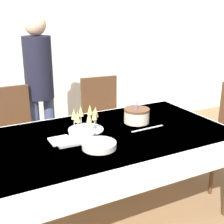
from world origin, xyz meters
TOP-DOWN VIEW (x-y plane):
  - ground_plane at (0.00, 0.00)m, footprint 12.00×12.00m
  - wall_back at (0.00, 1.83)m, footprint 8.00×0.05m
  - dining_table at (0.00, 0.00)m, footprint 2.09×1.07m
  - dining_chair_far_left at (-0.46, 0.85)m, footprint 0.43×0.43m
  - dining_chair_far_right at (0.47, 0.85)m, footprint 0.46×0.46m
  - birthday_cake at (0.43, 0.11)m, footprint 0.21×0.21m
  - champagne_tray at (-0.01, 0.15)m, footprint 0.28×0.28m
  - plate_stack_main at (-0.07, -0.20)m, footprint 0.24×0.24m
  - plate_stack_dessert at (-0.10, 0.02)m, footprint 0.19×0.19m
  - cake_knife at (0.43, -0.06)m, footprint 0.30×0.03m
  - fork_pile at (-0.23, -0.07)m, footprint 0.17×0.07m
  - napkin_pile at (-0.27, 0.03)m, footprint 0.15×0.15m
  - person_standing at (-0.13, 1.06)m, footprint 0.28×0.28m

SIDE VIEW (x-z plane):
  - ground_plane at x=0.00m, z-range 0.00..0.00m
  - dining_chair_far_left at x=-0.46m, z-range 0.05..1.00m
  - dining_chair_far_right at x=0.47m, z-range 0.05..1.00m
  - dining_table at x=0.00m, z-range 0.26..0.99m
  - cake_knife at x=0.43m, z-range 0.73..0.73m
  - napkin_pile at x=-0.27m, z-range 0.73..0.74m
  - fork_pile at x=-0.23m, z-range 0.73..0.75m
  - plate_stack_dessert at x=-0.10m, z-range 0.73..0.77m
  - plate_stack_main at x=-0.07m, z-range 0.73..0.77m
  - birthday_cake at x=0.43m, z-range 0.69..0.89m
  - champagne_tray at x=-0.01m, z-range 0.73..0.91m
  - person_standing at x=-0.13m, z-range 0.16..1.77m
  - wall_back at x=0.00m, z-range 0.00..2.70m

